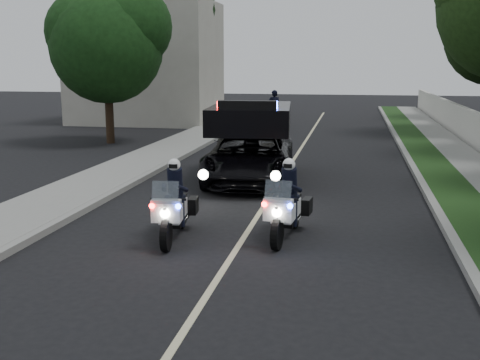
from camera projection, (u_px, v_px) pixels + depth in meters
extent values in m
plane|color=black|center=(189.00, 324.00, 7.84)|extent=(120.00, 120.00, 0.00)
cube|color=gray|center=(422.00, 183.00, 16.67)|extent=(0.20, 60.00, 0.15)
cube|color=#193814|center=(447.00, 184.00, 16.54)|extent=(1.20, 60.00, 0.16)
cube|color=gray|center=(151.00, 173.00, 18.21)|extent=(0.20, 60.00, 0.15)
cube|color=gray|center=(119.00, 172.00, 18.42)|extent=(2.00, 60.00, 0.16)
cube|color=#A8A396|center=(147.00, 63.00, 34.04)|extent=(8.00, 6.00, 7.00)
cube|color=#BFB78C|center=(280.00, 180.00, 17.46)|extent=(0.12, 50.00, 0.01)
imported|color=black|center=(250.00, 181.00, 17.42)|extent=(3.03, 5.64, 2.64)
imported|color=black|center=(274.00, 129.00, 31.30)|extent=(0.78, 1.86, 0.95)
imported|color=black|center=(274.00, 129.00, 31.30)|extent=(0.68, 0.45, 1.88)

